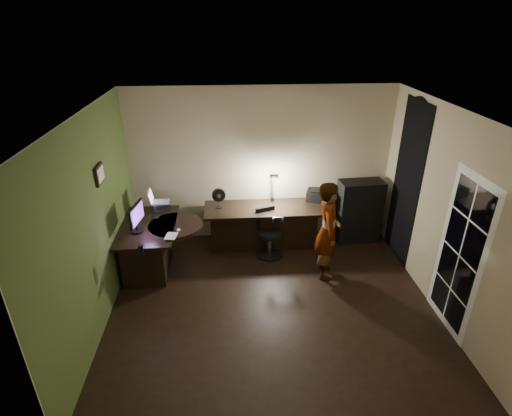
{
  "coord_description": "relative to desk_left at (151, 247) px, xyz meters",
  "views": [
    {
      "loc": [
        -0.55,
        -4.48,
        3.72
      ],
      "look_at": [
        -0.15,
        1.05,
        1.0
      ],
      "focal_mm": 28.0,
      "sensor_mm": 36.0,
      "label": 1
    }
  ],
  "objects": [
    {
      "name": "notepad",
      "position": [
        0.4,
        -0.4,
        0.42
      ],
      "size": [
        0.18,
        0.24,
        0.01
      ],
      "primitive_type": "cube",
      "rotation": [
        0.0,
        0.0,
        -0.14
      ],
      "color": "silver",
      "rests_on": "desk_left"
    },
    {
      "name": "floor",
      "position": [
        1.82,
        -1.01,
        -0.4
      ],
      "size": [
        4.5,
        4.0,
        0.01
      ],
      "primitive_type": "cube",
      "color": "black",
      "rests_on": "ground"
    },
    {
      "name": "laptop_stand",
      "position": [
        0.13,
        0.53,
        0.47
      ],
      "size": [
        0.32,
        0.3,
        0.11
      ],
      "primitive_type": "cube",
      "rotation": [
        0.0,
        0.0,
        0.32
      ],
      "color": "silver",
      "rests_on": "desk_left"
    },
    {
      "name": "ceiling",
      "position": [
        1.82,
        -1.01,
        2.31
      ],
      "size": [
        4.5,
        4.0,
        0.01
      ],
      "primitive_type": "cube",
      "color": "silver",
      "rests_on": "floor"
    },
    {
      "name": "speaker",
      "position": [
        0.08,
        -0.91,
        0.5
      ],
      "size": [
        0.09,
        0.09,
        0.18
      ],
      "primitive_type": "cylinder",
      "rotation": [
        0.0,
        0.0,
        0.32
      ],
      "color": "black",
      "rests_on": "desk_left"
    },
    {
      "name": "cabinet",
      "position": [
        3.54,
        0.67,
        0.17
      ],
      "size": [
        0.78,
        0.43,
        1.13
      ],
      "primitive_type": "cube",
      "rotation": [
        0.0,
        0.0,
        0.07
      ],
      "color": "black",
      "rests_on": "floor"
    },
    {
      "name": "wall_right",
      "position": [
        4.08,
        -1.01,
        0.96
      ],
      "size": [
        0.01,
        4.0,
        2.7
      ],
      "primitive_type": "cube",
      "color": "tan",
      "rests_on": "floor"
    },
    {
      "name": "person",
      "position": [
        2.72,
        -0.36,
        0.39
      ],
      "size": [
        0.43,
        0.59,
        1.56
      ],
      "primitive_type": "imported",
      "rotation": [
        0.0,
        0.0,
        1.47
      ],
      "color": "#D8A88C",
      "rests_on": "floor"
    },
    {
      "name": "french_door",
      "position": [
        4.06,
        -1.56,
        0.66
      ],
      "size": [
        0.02,
        0.92,
        2.1
      ],
      "primitive_type": "cube",
      "color": "white",
      "rests_on": "floor"
    },
    {
      "name": "arched_doorway",
      "position": [
        4.06,
        0.14,
        0.91
      ],
      "size": [
        0.01,
        0.9,
        2.6
      ],
      "primitive_type": "cube",
      "color": "black",
      "rests_on": "floor"
    },
    {
      "name": "mouse",
      "position": [
        0.49,
        -0.24,
        0.43
      ],
      "size": [
        0.07,
        0.09,
        0.03
      ],
      "primitive_type": "ellipsoid",
      "rotation": [
        0.0,
        0.0,
        0.2
      ],
      "color": "silver",
      "rests_on": "desk_left"
    },
    {
      "name": "pen",
      "position": [
        0.42,
        -0.18,
        0.42
      ],
      "size": [
        0.02,
        0.15,
        0.01
      ],
      "primitive_type": "cube",
      "rotation": [
        0.0,
        0.0,
        -0.04
      ],
      "color": "black",
      "rests_on": "desk_left"
    },
    {
      "name": "office_chair",
      "position": [
        1.92,
        0.26,
        0.02
      ],
      "size": [
        0.59,
        0.59,
        0.83
      ],
      "primitive_type": "cube",
      "rotation": [
        0.0,
        0.0,
        0.35
      ],
      "color": "black",
      "rests_on": "floor"
    },
    {
      "name": "green_wall_overlay",
      "position": [
        -0.42,
        -1.01,
        0.96
      ],
      "size": [
        0.0,
        4.0,
        2.7
      ],
      "primitive_type": "cube",
      "color": "#465A26",
      "rests_on": "floor"
    },
    {
      "name": "desk_left",
      "position": [
        0.0,
        0.0,
        0.0
      ],
      "size": [
        0.86,
        1.38,
        0.78
      ],
      "primitive_type": "cube",
      "rotation": [
        0.0,
        0.0,
        0.02
      ],
      "color": "black",
      "rests_on": "floor"
    },
    {
      "name": "phone",
      "position": [
        0.1,
        0.24,
        0.41
      ],
      "size": [
        0.08,
        0.13,
        0.01
      ],
      "primitive_type": "cube",
      "rotation": [
        0.0,
        0.0,
        0.1
      ],
      "color": "black",
      "rests_on": "desk_left"
    },
    {
      "name": "printer",
      "position": [
        2.84,
        0.8,
        0.46
      ],
      "size": [
        0.51,
        0.45,
        0.19
      ],
      "primitive_type": "cube",
      "rotation": [
        0.0,
        0.0,
        -0.33
      ],
      "color": "black",
      "rests_on": "desk_right"
    },
    {
      "name": "headphones",
      "position": [
        2.01,
        0.02,
        0.41
      ],
      "size": [
        0.19,
        0.08,
        0.09
      ],
      "primitive_type": "cube",
      "rotation": [
        0.0,
        0.0,
        -0.01
      ],
      "color": "navy",
      "rests_on": "desk_right"
    },
    {
      "name": "desk_fan",
      "position": [
        1.08,
        0.61,
        0.54
      ],
      "size": [
        0.24,
        0.15,
        0.35
      ],
      "primitive_type": "cube",
      "rotation": [
        0.0,
        0.0,
        0.14
      ],
      "color": "black",
      "rests_on": "desk_right"
    },
    {
      "name": "wall_back",
      "position": [
        1.82,
        1.0,
        0.96
      ],
      "size": [
        4.5,
        0.01,
        2.7
      ],
      "primitive_type": "cube",
      "color": "tan",
      "rests_on": "floor"
    },
    {
      "name": "wall_left",
      "position": [
        -0.43,
        -1.01,
        0.96
      ],
      "size": [
        0.01,
        4.0,
        2.7
      ],
      "primitive_type": "cube",
      "color": "tan",
      "rests_on": "floor"
    },
    {
      "name": "desk_right",
      "position": [
        1.84,
        0.56,
        -0.02
      ],
      "size": [
        2.01,
        0.7,
        0.75
      ],
      "primitive_type": "cube",
      "rotation": [
        0.0,
        0.0,
        0.0
      ],
      "color": "black",
      "rests_on": "floor"
    },
    {
      "name": "wall_front",
      "position": [
        1.82,
        -3.01,
        0.96
      ],
      "size": [
        4.5,
        0.01,
        2.7
      ],
      "primitive_type": "cube",
      "color": "tan",
      "rests_on": "floor"
    },
    {
      "name": "laptop",
      "position": [
        0.13,
        0.53,
        0.64
      ],
      "size": [
        0.32,
        0.3,
        0.21
      ],
      "primitive_type": "cube",
      "rotation": [
        0.0,
        0.0,
        0.04
      ],
      "color": "silver",
      "rests_on": "laptop_stand"
    },
    {
      "name": "monitor",
      "position": [
        -0.12,
        -0.2,
        0.57
      ],
      "size": [
        0.17,
        0.48,
        0.31
      ],
      "primitive_type": "cube",
      "rotation": [
        0.0,
        0.0,
        -0.17
      ],
      "color": "black",
      "rests_on": "desk_left"
    },
    {
      "name": "desk_lamp",
      "position": [
        2.01,
        0.82,
        0.65
      ],
      "size": [
        0.19,
        0.29,
        0.58
      ],
      "primitive_type": "cube",
      "rotation": [
        0.0,
        0.0,
        -0.21
      ],
      "color": "black",
      "rests_on": "desk_right"
    },
    {
      "name": "framed_picture",
      "position": [
        -0.4,
        -0.56,
        1.46
      ],
      "size": [
        0.04,
        0.3,
        0.25
      ],
      "primitive_type": "cube",
      "color": "black",
      "rests_on": "wall_left"
    }
  ]
}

